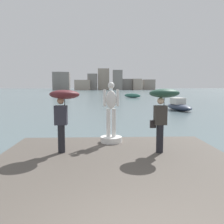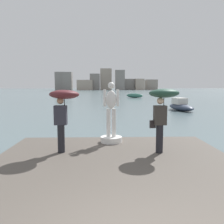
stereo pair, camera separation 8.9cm
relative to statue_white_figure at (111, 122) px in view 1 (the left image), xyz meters
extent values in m
plane|color=slate|center=(0.02, 33.90, -1.15)|extent=(400.00, 400.00, 0.00)
cube|color=#564F47|center=(0.02, -4.12, -0.95)|extent=(6.93, 9.95, 0.40)
cylinder|color=white|center=(0.00, 0.00, -0.65)|extent=(0.80, 0.80, 0.20)
cylinder|color=white|center=(-0.10, 0.00, -0.02)|extent=(0.15, 0.15, 1.04)
cylinder|color=white|center=(0.10, 0.00, -0.02)|extent=(0.15, 0.15, 1.04)
ellipsoid|color=white|center=(0.00, 0.00, 0.83)|extent=(0.38, 0.26, 0.67)
sphere|color=white|center=(0.00, 0.00, 1.35)|extent=(0.24, 0.24, 0.24)
cylinder|color=white|center=(-0.24, 0.00, 0.90)|extent=(0.10, 0.10, 0.62)
cylinder|color=white|center=(0.24, 0.00, 0.90)|extent=(0.10, 0.10, 0.62)
cylinder|color=black|center=(-1.60, -1.30, -0.31)|extent=(0.22, 0.22, 0.88)
cube|color=#2D2D38|center=(-1.60, -1.30, 0.43)|extent=(0.38, 0.25, 0.60)
sphere|color=#A87A5B|center=(-1.60, -1.30, 0.88)|extent=(0.21, 0.21, 0.21)
cylinder|color=#262626|center=(-1.48, -1.26, 0.74)|extent=(0.02, 0.02, 0.52)
ellipsoid|color=#5B2328|center=(-1.48, -1.26, 1.07)|extent=(0.93, 0.96, 0.36)
cylinder|color=black|center=(1.47, -1.42, -0.31)|extent=(0.22, 0.22, 0.88)
cube|color=#38332D|center=(1.47, -1.42, 0.43)|extent=(0.39, 0.25, 0.60)
sphere|color=beige|center=(1.47, -1.42, 0.88)|extent=(0.21, 0.21, 0.21)
cylinder|color=#262626|center=(1.59, -1.37, 0.76)|extent=(0.02, 0.02, 0.56)
ellipsoid|color=#234738|center=(1.59, -1.37, 1.11)|extent=(0.95, 0.97, 0.34)
cube|color=black|center=(1.25, -1.40, 0.15)|extent=(0.18, 0.11, 0.24)
ellipsoid|color=#2D384C|center=(7.48, 14.97, -0.82)|extent=(2.12, 4.56, 0.66)
cube|color=beige|center=(7.43, 15.30, -0.21)|extent=(1.31, 1.64, 0.65)
ellipsoid|color=#336B5B|center=(6.00, 40.87, -0.70)|extent=(3.71, 3.76, 0.90)
cube|color=gray|center=(-26.81, 135.22, 4.22)|extent=(6.09, 6.35, 10.73)
cube|color=gray|center=(-22.68, 134.20, 4.17)|extent=(5.55, 5.43, 10.63)
cube|color=#A89989|center=(-12.07, 132.77, 1.83)|extent=(9.09, 7.96, 5.95)
cube|color=gray|center=(-6.33, 135.25, 3.70)|extent=(5.68, 7.17, 9.70)
cube|color=gray|center=(0.39, 136.12, 5.27)|extent=(6.76, 5.72, 12.83)
cube|color=gray|center=(8.71, 132.86, 4.76)|extent=(5.58, 4.56, 11.82)
cube|color=gray|center=(14.95, 137.97, 2.23)|extent=(6.14, 5.74, 6.76)
cube|color=#A89989|center=(20.79, 135.64, 2.22)|extent=(5.20, 6.86, 6.74)
cube|color=gray|center=(28.95, 140.16, 2.05)|extent=(7.24, 6.29, 6.41)
camera|label=1|loc=(-0.32, -8.57, 1.33)|focal=37.73mm
camera|label=2|loc=(-0.23, -8.57, 1.33)|focal=37.73mm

